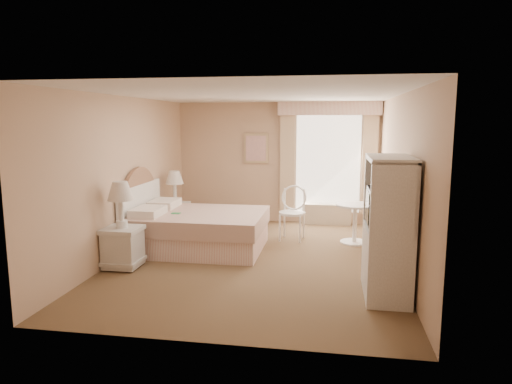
% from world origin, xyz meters
% --- Properties ---
extents(room, '(4.21, 5.51, 2.51)m').
position_xyz_m(room, '(0.00, 0.00, 1.25)').
color(room, brown).
rests_on(room, ground).
extents(window, '(2.05, 0.22, 2.51)m').
position_xyz_m(window, '(1.05, 2.65, 1.34)').
color(window, white).
rests_on(window, room).
extents(framed_art, '(0.52, 0.04, 0.62)m').
position_xyz_m(framed_art, '(-0.45, 2.71, 1.55)').
color(framed_art, tan).
rests_on(framed_art, room).
extents(bed, '(2.13, 1.65, 1.46)m').
position_xyz_m(bed, '(-1.12, 0.40, 0.35)').
color(bed, tan).
rests_on(bed, room).
extents(nightstand_near, '(0.52, 0.52, 1.25)m').
position_xyz_m(nightstand_near, '(-1.84, -0.73, 0.47)').
color(nightstand_near, white).
rests_on(nightstand_near, room).
extents(nightstand_far, '(0.48, 0.48, 1.15)m').
position_xyz_m(nightstand_far, '(-1.84, 1.55, 0.44)').
color(nightstand_far, white).
rests_on(nightstand_far, room).
extents(round_table, '(0.66, 0.66, 0.69)m').
position_xyz_m(round_table, '(1.55, 1.21, 0.46)').
color(round_table, white).
rests_on(round_table, room).
extents(cafe_chair, '(0.52, 0.52, 0.97)m').
position_xyz_m(cafe_chair, '(0.46, 1.31, 0.56)').
color(cafe_chair, white).
rests_on(cafe_chair, room).
extents(armoire, '(0.51, 1.03, 1.71)m').
position_xyz_m(armoire, '(1.81, -1.18, 0.71)').
color(armoire, white).
rests_on(armoire, room).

